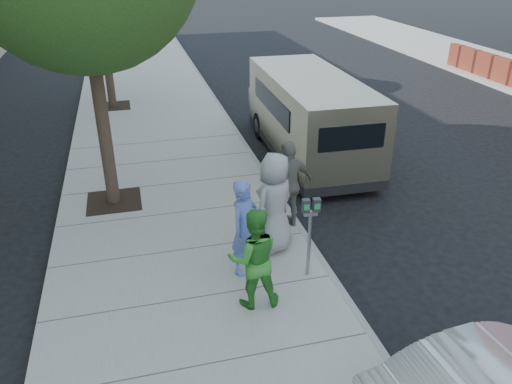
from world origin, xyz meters
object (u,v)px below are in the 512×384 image
person_gray_shirt (274,203)px  parking_meter (310,221)px  person_officer (245,228)px  person_striped_polo (289,185)px  person_green_shirt (254,258)px  van (308,115)px

person_gray_shirt → parking_meter: bearing=76.4°
person_officer → person_gray_shirt: bearing=-0.1°
person_officer → person_striped_polo: size_ratio=0.94×
person_green_shirt → van: bearing=-112.7°
person_officer → van: bearing=20.1°
person_green_shirt → person_striped_polo: 2.58m
person_officer → person_striped_polo: (1.22, 1.33, 0.05)m
person_officer → person_striped_polo: bearing=8.0°
parking_meter → person_striped_polo: (0.17, 1.71, -0.15)m
van → person_gray_shirt: size_ratio=3.17×
van → person_officer: (-3.01, -5.14, -0.17)m
parking_meter → person_striped_polo: person_striped_polo is taller
van → person_officer: size_ratio=3.50×
person_gray_shirt → person_striped_polo: bearing=-158.0°
van → person_officer: bearing=-119.1°
person_striped_polo → parking_meter: bearing=69.2°
parking_meter → person_gray_shirt: bearing=115.1°
person_officer → person_gray_shirt: person_gray_shirt is taller
van → person_officer: van is taller
parking_meter → person_green_shirt: (-1.12, -0.51, -0.23)m
person_officer → person_gray_shirt: (0.70, 0.57, 0.09)m
person_officer → person_gray_shirt: size_ratio=0.90×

